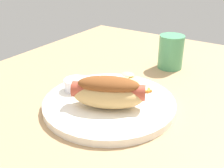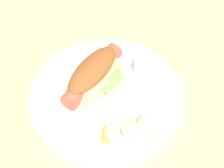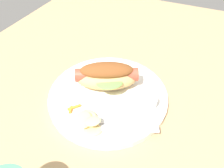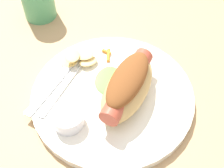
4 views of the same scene
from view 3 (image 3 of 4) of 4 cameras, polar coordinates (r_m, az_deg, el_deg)
The scene contains 8 objects.
ground_plane at distance 54.50cm, azimuth -2.18°, elevation -2.04°, with size 120.00×90.00×1.80cm, color tan.
plate at distance 51.19cm, azimuth -1.07°, elevation -3.09°, with size 28.20×28.20×1.60cm, color white.
hot_dog at distance 50.47cm, azimuth -1.16°, elevation 2.56°, with size 12.77×16.11×6.51cm.
sauce_ramekin at distance 47.78cm, azimuth 9.02°, elevation -4.49°, with size 5.08×5.08×2.60cm, color white.
fork at distance 45.09cm, azimuth 2.10°, elevation -9.98°, with size 7.36×14.16×0.40cm.
knife at distance 44.14cm, azimuth 3.87°, elevation -11.85°, with size 13.25×1.40×0.36cm, color silver.
chips_pile at distance 44.22cm, azimuth -6.19°, elevation -9.98°, with size 6.54×7.56×2.46cm.
carrot_garnish at distance 47.90cm, azimuth -10.45°, elevation -6.39°, with size 3.19×2.46×0.63cm.
Camera 3 is at (-33.87, -17.33, 38.12)cm, focal length 34.09 mm.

